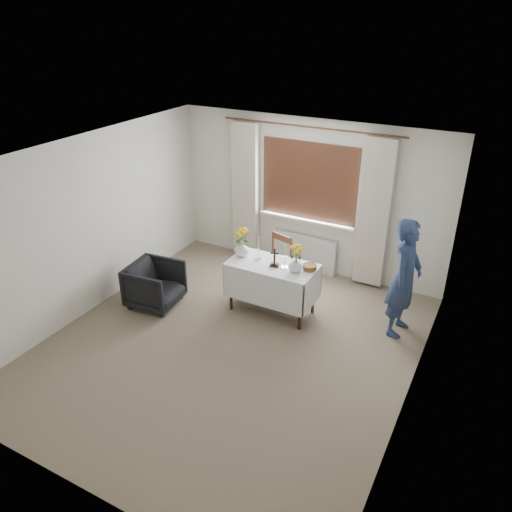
{
  "coord_description": "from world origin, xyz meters",
  "views": [
    {
      "loc": [
        2.79,
        -4.52,
        3.98
      ],
      "look_at": [
        -0.05,
        0.81,
        0.94
      ],
      "focal_mm": 35.0,
      "sensor_mm": 36.0,
      "label": 1
    }
  ],
  "objects_px": {
    "armchair": "(155,285)",
    "flower_vase_left": "(242,249)",
    "altar_table": "(272,288)",
    "wooden_cross": "(275,257)",
    "wooden_chair": "(273,265)",
    "flower_vase_right": "(296,265)",
    "person": "(405,278)"
  },
  "relations": [
    {
      "from": "armchair",
      "to": "flower_vase_left",
      "type": "distance_m",
      "value": 1.39
    },
    {
      "from": "altar_table",
      "to": "wooden_cross",
      "type": "height_order",
      "value": "wooden_cross"
    },
    {
      "from": "armchair",
      "to": "wooden_cross",
      "type": "xyz_separation_m",
      "value": [
        1.64,
        0.6,
        0.57
      ]
    },
    {
      "from": "altar_table",
      "to": "wooden_chair",
      "type": "relative_size",
      "value": 1.35
    },
    {
      "from": "flower_vase_right",
      "to": "wooden_chair",
      "type": "bearing_deg",
      "value": 137.63
    },
    {
      "from": "wooden_chair",
      "to": "wooden_cross",
      "type": "height_order",
      "value": "wooden_cross"
    },
    {
      "from": "wooden_cross",
      "to": "flower_vase_left",
      "type": "bearing_deg",
      "value": 158.03
    },
    {
      "from": "wooden_chair",
      "to": "armchair",
      "type": "height_order",
      "value": "wooden_chair"
    },
    {
      "from": "altar_table",
      "to": "flower_vase_right",
      "type": "xyz_separation_m",
      "value": [
        0.37,
        -0.04,
        0.48
      ]
    },
    {
      "from": "altar_table",
      "to": "person",
      "type": "relative_size",
      "value": 0.76
    },
    {
      "from": "flower_vase_left",
      "to": "flower_vase_right",
      "type": "bearing_deg",
      "value": -4.9
    },
    {
      "from": "wooden_cross",
      "to": "flower_vase_right",
      "type": "relative_size",
      "value": 1.33
    },
    {
      "from": "altar_table",
      "to": "flower_vase_right",
      "type": "bearing_deg",
      "value": -6.11
    },
    {
      "from": "wooden_cross",
      "to": "wooden_chair",
      "type": "bearing_deg",
      "value": 102.44
    },
    {
      "from": "armchair",
      "to": "person",
      "type": "bearing_deg",
      "value": -78.94
    },
    {
      "from": "wooden_chair",
      "to": "person",
      "type": "height_order",
      "value": "person"
    },
    {
      "from": "armchair",
      "to": "person",
      "type": "xyz_separation_m",
      "value": [
        3.33,
        1.01,
        0.49
      ]
    },
    {
      "from": "altar_table",
      "to": "wooden_cross",
      "type": "distance_m",
      "value": 0.52
    },
    {
      "from": "wooden_chair",
      "to": "altar_table",
      "type": "bearing_deg",
      "value": -49.84
    },
    {
      "from": "armchair",
      "to": "person",
      "type": "relative_size",
      "value": 0.44
    },
    {
      "from": "flower_vase_left",
      "to": "flower_vase_right",
      "type": "distance_m",
      "value": 0.88
    },
    {
      "from": "altar_table",
      "to": "flower_vase_left",
      "type": "relative_size",
      "value": 5.69
    },
    {
      "from": "armchair",
      "to": "flower_vase_left",
      "type": "height_order",
      "value": "flower_vase_left"
    },
    {
      "from": "altar_table",
      "to": "person",
      "type": "xyz_separation_m",
      "value": [
        1.73,
        0.37,
        0.44
      ]
    },
    {
      "from": "armchair",
      "to": "wooden_cross",
      "type": "distance_m",
      "value": 1.84
    },
    {
      "from": "armchair",
      "to": "flower_vase_right",
      "type": "xyz_separation_m",
      "value": [
        1.96,
        0.6,
        0.54
      ]
    },
    {
      "from": "altar_table",
      "to": "flower_vase_right",
      "type": "distance_m",
      "value": 0.61
    },
    {
      "from": "altar_table",
      "to": "person",
      "type": "bearing_deg",
      "value": 11.94
    },
    {
      "from": "person",
      "to": "flower_vase_left",
      "type": "xyz_separation_m",
      "value": [
        -2.24,
        -0.33,
        0.05
      ]
    },
    {
      "from": "person",
      "to": "wooden_cross",
      "type": "height_order",
      "value": "person"
    },
    {
      "from": "altar_table",
      "to": "wooden_chair",
      "type": "xyz_separation_m",
      "value": [
        -0.23,
        0.5,
        0.08
      ]
    },
    {
      "from": "person",
      "to": "altar_table",
      "type": "bearing_deg",
      "value": 107.21
    }
  ]
}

